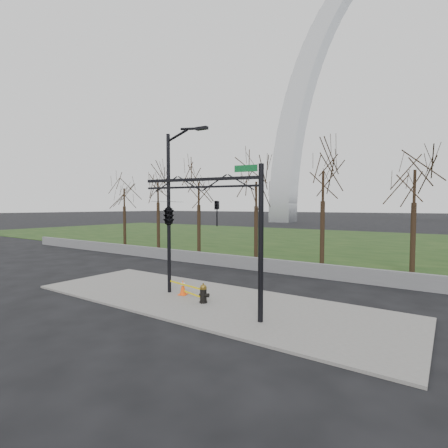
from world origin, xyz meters
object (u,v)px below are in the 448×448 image
Objects in this scene: traffic_cone at (183,287)px; street_light at (172,201)px; fire_hydrant at (204,294)px; traffic_signal_mast at (185,213)px.

traffic_cone is 0.09× the size of street_light.
traffic_signal_mast is at bearing -87.37° from fire_hydrant.
traffic_signal_mast reaches higher than fire_hydrant.
street_light is at bearing 165.70° from fire_hydrant.
traffic_cone is (-1.66, 0.50, -0.03)m from fire_hydrant.
fire_hydrant is at bearing -16.63° from traffic_cone.
fire_hydrant is 1.74m from traffic_cone.
fire_hydrant is at bearing 83.25° from traffic_signal_mast.
traffic_cone is 0.13× the size of traffic_signal_mast.
fire_hydrant is 0.15× the size of traffic_signal_mast.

